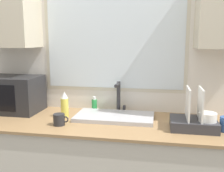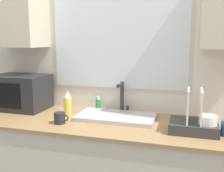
{
  "view_description": "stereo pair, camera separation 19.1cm",
  "coord_description": "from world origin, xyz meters",
  "px_view_note": "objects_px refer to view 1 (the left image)",
  "views": [
    {
      "loc": [
        0.4,
        -1.55,
        1.54
      ],
      "look_at": [
        0.05,
        0.3,
        1.21
      ],
      "focal_mm": 42.0,
      "sensor_mm": 36.0,
      "label": 1
    },
    {
      "loc": [
        0.58,
        -1.51,
        1.54
      ],
      "look_at": [
        0.05,
        0.3,
        1.21
      ],
      "focal_mm": 42.0,
      "sensor_mm": 36.0,
      "label": 2
    }
  ],
  "objects_px": {
    "faucet": "(119,95)",
    "soap_bottle": "(94,105)",
    "mug_near_sink": "(59,120)",
    "microwave": "(13,94)",
    "dish_rack": "(195,120)",
    "spray_bottle": "(65,105)"
  },
  "relations": [
    {
      "from": "faucet",
      "to": "soap_bottle",
      "type": "relative_size",
      "value": 2.04
    },
    {
      "from": "microwave",
      "to": "dish_rack",
      "type": "height_order",
      "value": "microwave"
    },
    {
      "from": "spray_bottle",
      "to": "soap_bottle",
      "type": "bearing_deg",
      "value": 47.36
    },
    {
      "from": "faucet",
      "to": "soap_bottle",
      "type": "bearing_deg",
      "value": 178.67
    },
    {
      "from": "faucet",
      "to": "dish_rack",
      "type": "height_order",
      "value": "dish_rack"
    },
    {
      "from": "dish_rack",
      "to": "soap_bottle",
      "type": "bearing_deg",
      "value": 158.13
    },
    {
      "from": "faucet",
      "to": "microwave",
      "type": "distance_m",
      "value": 0.91
    },
    {
      "from": "faucet",
      "to": "mug_near_sink",
      "type": "relative_size",
      "value": 2.33
    },
    {
      "from": "microwave",
      "to": "faucet",
      "type": "bearing_deg",
      "value": 7.62
    },
    {
      "from": "microwave",
      "to": "soap_bottle",
      "type": "xyz_separation_m",
      "value": [
        0.69,
        0.13,
        -0.1
      ]
    },
    {
      "from": "faucet",
      "to": "mug_near_sink",
      "type": "height_order",
      "value": "faucet"
    },
    {
      "from": "faucet",
      "to": "mug_near_sink",
      "type": "distance_m",
      "value": 0.56
    },
    {
      "from": "faucet",
      "to": "soap_bottle",
      "type": "distance_m",
      "value": 0.24
    },
    {
      "from": "spray_bottle",
      "to": "soap_bottle",
      "type": "relative_size",
      "value": 1.58
    },
    {
      "from": "soap_bottle",
      "to": "mug_near_sink",
      "type": "height_order",
      "value": "soap_bottle"
    },
    {
      "from": "dish_rack",
      "to": "spray_bottle",
      "type": "distance_m",
      "value": 1.0
    },
    {
      "from": "spray_bottle",
      "to": "dish_rack",
      "type": "bearing_deg",
      "value": -6.5
    },
    {
      "from": "faucet",
      "to": "microwave",
      "type": "xyz_separation_m",
      "value": [
        -0.9,
        -0.12,
        -0.0
      ]
    },
    {
      "from": "soap_bottle",
      "to": "microwave",
      "type": "bearing_deg",
      "value": -169.66
    },
    {
      "from": "mug_near_sink",
      "to": "microwave",
      "type": "bearing_deg",
      "value": 151.61
    },
    {
      "from": "dish_rack",
      "to": "soap_bottle",
      "type": "xyz_separation_m",
      "value": [
        -0.8,
        0.32,
        -0.01
      ]
    },
    {
      "from": "microwave",
      "to": "mug_near_sink",
      "type": "xyz_separation_m",
      "value": [
        0.53,
        -0.29,
        -0.11
      ]
    }
  ]
}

